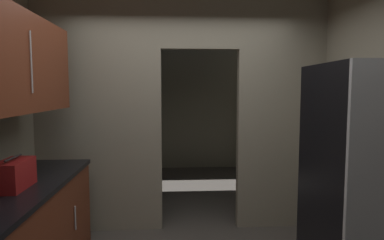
{
  "coord_description": "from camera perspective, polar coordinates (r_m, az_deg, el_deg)",
  "views": [
    {
      "loc": [
        -0.12,
        -2.47,
        1.66
      ],
      "look_at": [
        0.07,
        0.75,
        1.37
      ],
      "focal_mm": 31.18,
      "sensor_mm": 36.0,
      "label": 1
    }
  ],
  "objects": [
    {
      "name": "adjoining_room_shell",
      "position": [
        6.07,
        -2.28,
        2.58
      ],
      "size": [
        3.39,
        3.21,
        2.78
      ],
      "color": "gray",
      "rests_on": "ground"
    },
    {
      "name": "upper_cabinet_counterside",
      "position": [
        2.88,
        -29.18,
        8.66
      ],
      "size": [
        0.36,
        1.87,
        0.77
      ],
      "color": "maroon"
    },
    {
      "name": "refrigerator",
      "position": [
        2.66,
        29.25,
        -11.74
      ],
      "size": [
        0.84,
        0.75,
        1.83
      ],
      "color": "black",
      "rests_on": "ground"
    },
    {
      "name": "kitchen_partition",
      "position": [
        3.93,
        -2.47,
        2.43
      ],
      "size": [
        3.39,
        0.12,
        2.78
      ],
      "color": "gray",
      "rests_on": "ground"
    },
    {
      "name": "boombox",
      "position": [
        2.91,
        -28.23,
        -8.22
      ],
      "size": [
        0.2,
        0.38,
        0.25
      ],
      "color": "maroon",
      "rests_on": "lower_cabinet_run"
    }
  ]
}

